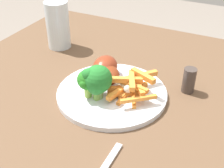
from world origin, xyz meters
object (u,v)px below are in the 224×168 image
(pepper_shaker, at_px, (189,80))
(chicken_drumstick_far, at_px, (107,74))
(water_glass, at_px, (58,25))
(broccoli_floret_back, at_px, (98,85))
(dinner_plate, at_px, (112,93))
(broccoli_floret_middle, at_px, (87,80))
(chicken_drumstick_near, at_px, (105,68))
(carrot_fries_pile, at_px, (131,85))
(dining_table, at_px, (108,136))
(broccoli_floret_front, at_px, (96,79))

(pepper_shaker, bearing_deg, chicken_drumstick_far, 108.82)
(chicken_drumstick_far, xyz_separation_m, water_glass, (0.13, 0.23, 0.04))
(broccoli_floret_back, bearing_deg, pepper_shaker, -51.07)
(dinner_plate, distance_m, broccoli_floret_middle, 0.08)
(broccoli_floret_middle, xyz_separation_m, chicken_drumstick_near, (0.09, 0.00, -0.02))
(chicken_drumstick_near, bearing_deg, dinner_plate, -138.11)
(broccoli_floret_back, height_order, chicken_drumstick_near, broccoli_floret_back)
(water_glass, xyz_separation_m, pepper_shaker, (-0.06, -0.41, -0.04))
(broccoli_floret_back, distance_m, water_glass, 0.31)
(chicken_drumstick_far, xyz_separation_m, pepper_shaker, (0.06, -0.18, -0.00))
(dinner_plate, bearing_deg, broccoli_floret_back, 160.15)
(broccoli_floret_middle, height_order, pepper_shaker, broccoli_floret_middle)
(water_glass, bearing_deg, carrot_fries_pile, -116.44)
(broccoli_floret_middle, bearing_deg, dinner_plate, -43.07)
(carrot_fries_pile, relative_size, chicken_drumstick_far, 1.07)
(dining_table, xyz_separation_m, broccoli_floret_front, (-0.02, 0.02, 0.17))
(dining_table, height_order, dinner_plate, dinner_plate)
(broccoli_floret_back, xyz_separation_m, chicken_drumstick_near, (0.09, 0.03, -0.01))
(dining_table, relative_size, water_glass, 6.51)
(broccoli_floret_middle, height_order, broccoli_floret_back, broccoli_floret_middle)
(pepper_shaker, bearing_deg, chicken_drumstick_near, 103.18)
(dinner_plate, bearing_deg, dining_table, 178.61)
(broccoli_floret_front, height_order, chicken_drumstick_far, broccoli_floret_front)
(broccoli_floret_back, distance_m, pepper_shaker, 0.22)
(carrot_fries_pile, height_order, pepper_shaker, same)
(chicken_drumstick_far, bearing_deg, broccoli_floret_middle, 172.66)
(dining_table, xyz_separation_m, broccoli_floret_middle, (-0.02, 0.04, 0.17))
(chicken_drumstick_far, bearing_deg, dinner_plate, -138.10)
(chicken_drumstick_far, distance_m, water_glass, 0.26)
(dining_table, bearing_deg, water_glass, 54.85)
(chicken_drumstick_near, distance_m, water_glass, 0.24)
(dinner_plate, height_order, pepper_shaker, pepper_shaker)
(broccoli_floret_middle, height_order, chicken_drumstick_near, broccoli_floret_middle)
(dinner_plate, distance_m, chicken_drumstick_near, 0.07)
(chicken_drumstick_near, bearing_deg, dining_table, -147.83)
(broccoli_floret_back, height_order, chicken_drumstick_far, broccoli_floret_back)
(pepper_shaker, bearing_deg, broccoli_floret_front, 127.15)
(broccoli_floret_middle, bearing_deg, chicken_drumstick_far, -7.34)
(dinner_plate, relative_size, broccoli_floret_middle, 3.79)
(dining_table, bearing_deg, broccoli_floret_front, 129.08)
(dining_table, height_order, carrot_fries_pile, carrot_fries_pile)
(dining_table, xyz_separation_m, broccoli_floret_back, (-0.02, 0.01, 0.16))
(broccoli_floret_front, distance_m, chicken_drumstick_far, 0.08)
(dining_table, bearing_deg, broccoli_floret_middle, 119.38)
(carrot_fries_pile, distance_m, chicken_drumstick_near, 0.09)
(carrot_fries_pile, bearing_deg, water_glass, 63.56)
(dinner_plate, height_order, broccoli_floret_front, broccoli_floret_front)
(chicken_drumstick_far, bearing_deg, carrot_fries_pile, -106.99)
(dinner_plate, height_order, broccoli_floret_middle, broccoli_floret_middle)
(carrot_fries_pile, height_order, chicken_drumstick_near, chicken_drumstick_near)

